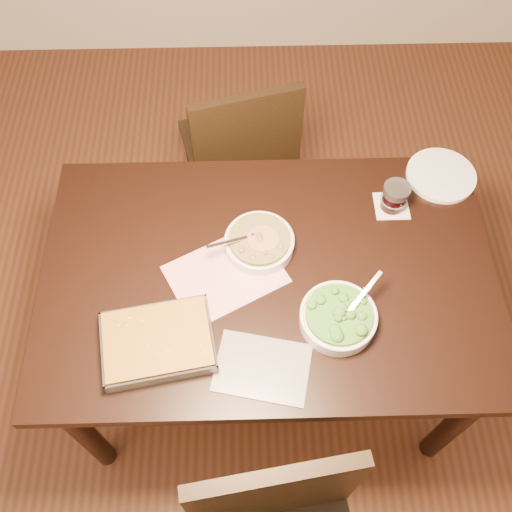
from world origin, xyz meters
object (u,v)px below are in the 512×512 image
(table, at_px, (268,287))
(stew_bowl, at_px, (259,242))
(broccoli_bowl, at_px, (338,317))
(baking_dish, at_px, (158,342))
(wine_tumbler, at_px, (395,196))
(dinner_plate, at_px, (441,175))
(chair_far, at_px, (241,151))

(table, relative_size, stew_bowl, 6.02)
(stew_bowl, xyz_separation_m, broccoli_bowl, (0.22, -0.26, 0.00))
(baking_dish, bearing_deg, wine_tumbler, 23.16)
(baking_dish, height_order, dinner_plate, baking_dish)
(chair_far, bearing_deg, wine_tumbler, 121.54)
(stew_bowl, xyz_separation_m, dinner_plate, (0.63, 0.27, -0.02))
(stew_bowl, height_order, wine_tumbler, wine_tumbler)
(stew_bowl, bearing_deg, table, -73.35)
(stew_bowl, relative_size, baking_dish, 0.67)
(wine_tumbler, xyz_separation_m, dinner_plate, (0.19, 0.12, -0.05))
(broccoli_bowl, height_order, baking_dish, broccoli_bowl)
(wine_tumbler, relative_size, dinner_plate, 0.41)
(table, distance_m, baking_dish, 0.42)
(table, height_order, wine_tumbler, wine_tumbler)
(broccoli_bowl, distance_m, baking_dish, 0.52)
(table, height_order, baking_dish, baking_dish)
(dinner_plate, bearing_deg, broccoli_bowl, -127.43)
(table, distance_m, stew_bowl, 0.16)
(baking_dish, bearing_deg, table, 26.47)
(baking_dish, distance_m, dinner_plate, 1.10)
(broccoli_bowl, bearing_deg, stew_bowl, 129.96)
(baking_dish, relative_size, chair_far, 0.39)
(table, height_order, stew_bowl, stew_bowl)
(stew_bowl, relative_size, wine_tumbler, 2.42)
(stew_bowl, xyz_separation_m, wine_tumbler, (0.44, 0.15, 0.02))
(baking_dish, relative_size, dinner_plate, 1.47)
(dinner_plate, xyz_separation_m, chair_far, (-0.68, 0.36, -0.26))
(broccoli_bowl, distance_m, chair_far, 0.97)
(baking_dish, bearing_deg, stew_bowl, 38.10)
(stew_bowl, height_order, baking_dish, stew_bowl)
(stew_bowl, distance_m, broccoli_bowl, 0.34)
(broccoli_bowl, bearing_deg, chair_far, 107.28)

